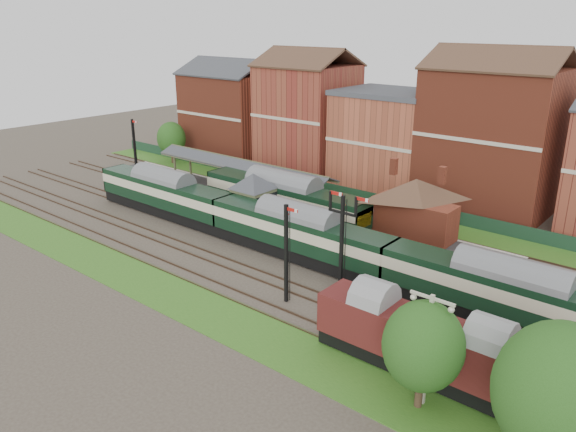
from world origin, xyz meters
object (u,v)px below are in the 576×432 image
Objects in this scene: signal_box at (254,200)px; platform_railcar at (283,199)px; semaphore_bracket at (342,236)px; goods_van_a at (373,323)px; dmu_train at (298,233)px.

signal_box is 3.53m from platform_railcar.
goods_van_a is (6.96, -6.50, -2.30)m from semaphore_bracket.
signal_box is 9.12m from dmu_train.
signal_box is 0.29× the size of platform_railcar.
signal_box is 25.20m from goods_van_a.
semaphore_bracket reaches higher than goods_van_a.
dmu_train is at bearing -20.92° from signal_box.
semaphore_bracket is 16.53m from platform_railcar.
signal_box is 0.73× the size of semaphore_bracket.
goods_van_a is at bearing -43.03° from semaphore_bracket.
semaphore_bracket is 1.20× the size of goods_van_a.
signal_box reaches higher than dmu_train.
dmu_train is 8.41× the size of goods_van_a.
dmu_train is (8.50, -3.25, -0.62)m from signal_box.
platform_railcar reaches higher than goods_van_a.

